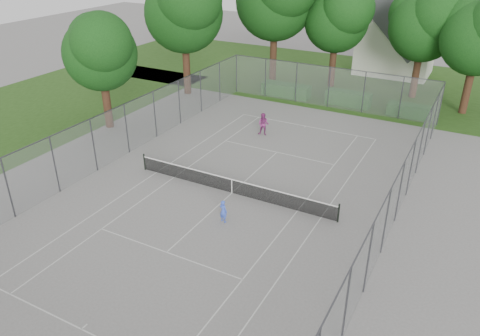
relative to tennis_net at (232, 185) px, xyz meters
The scene contains 15 objects.
ground 0.51m from the tennis_net, ahead, with size 120.00×120.00×0.00m, color slate.
grass_far 26.00m from the tennis_net, 90.00° to the left, with size 60.00×20.00×0.00m, color #214212.
court_markings 0.50m from the tennis_net, ahead, with size 11.03×23.83×0.01m.
tennis_net is the anchor object (origin of this frame).
perimeter_fence 1.30m from the tennis_net, ahead, with size 18.08×34.08×3.52m.
tree_far_midleft 23.83m from the tennis_net, 94.04° to the left, with size 6.87×6.27×9.87m.
tree_far_midright 24.82m from the tennis_net, 75.34° to the left, with size 6.86×6.26×9.85m.
tree_side_back 20.55m from the tennis_net, 131.56° to the left, with size 7.90×7.22×11.36m.
tree_side_front 15.20m from the tennis_net, 161.52° to the left, with size 6.19×5.65×8.89m.
hedge_left 18.58m from the tennis_net, 103.58° to the left, with size 4.47×1.34×1.12m, color #1C4F19.
hedge_mid 18.34m from the tennis_net, 85.54° to the left, with size 3.89×1.11×1.22m, color #1C4F19.
hedge_right 19.12m from the tennis_net, 69.85° to the left, with size 3.30×1.21×0.99m, color #1C4F19.
house 30.91m from the tennis_net, 85.13° to the left, with size 7.39×5.72×9.19m.
girl_player 3.01m from the tennis_net, 69.28° to the right, with size 0.47×0.31×1.28m, color blue.
woman_player 9.00m from the tennis_net, 104.06° to the left, with size 0.83×0.64×1.70m, color #832B6A.
Camera 1 is at (11.65, -20.61, 13.73)m, focal length 35.00 mm.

